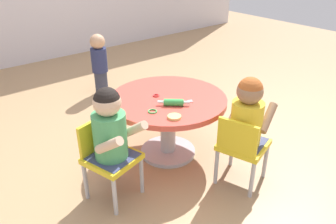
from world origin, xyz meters
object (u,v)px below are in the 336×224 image
Objects in this scene: child_chair_right at (242,146)px; toddler_standing at (99,63)px; seated_child_left at (110,127)px; craft_scissors at (181,102)px; rolling_pin at (174,102)px; seated_child_right at (247,114)px; craft_table at (168,111)px; child_chair_left at (108,156)px.

toddler_standing is at bearing 89.33° from child_chair_right.
seated_child_left reaches higher than craft_scissors.
child_chair_right is 0.56m from rolling_pin.
rolling_pin is (-0.21, 0.47, 0.22)m from child_chair_right.
seated_child_right is 1.99m from toddler_standing.
rolling_pin reaches higher than child_chair_right.
craft_table is 0.18m from craft_scissors.
craft_scissors is (-0.17, 0.46, -0.03)m from seated_child_right.
child_chair_left is at bearing 148.25° from child_chair_right.
seated_child_left reaches higher than child_chair_right.
rolling_pin is at bearing 4.20° from seated_child_left.
rolling_pin is at bearing 0.13° from child_chair_left.
seated_child_left is (-0.60, -0.17, 0.15)m from craft_table.
child_chair_right is (0.75, -0.43, -0.23)m from seated_child_left.
toddler_standing reaches higher than rolling_pin.
seated_child_left is 3.58× the size of craft_scissors.
child_chair_left is 0.95m from seated_child_right.
seated_child_right is at bearing -72.30° from craft_table.
child_chair_left is at bearing 150.13° from seated_child_right.
seated_child_right is at bearing -28.07° from seated_child_left.
craft_table is 6.20× the size of craft_scissors.
child_chair_right is 0.23m from seated_child_right.
seated_child_left is at bearing 150.04° from child_chair_right.
toddler_standing is (-0.01, 1.98, -0.17)m from seated_child_right.
craft_table is at bearing 12.48° from child_chair_left.
seated_child_right reaches higher than rolling_pin.
toddler_standing is 1.53m from craft_scissors.
child_chair_left is at bearing -179.47° from craft_scissors.
toddler_standing reaches higher than child_chair_left.
child_chair_right is at bearing -29.96° from seated_child_left.
seated_child_left is at bearing -175.88° from craft_scissors.
child_chair_left is at bearing -117.13° from toddler_standing.
craft_scissors is (-0.13, 0.48, 0.19)m from child_chair_right.
child_chair_right is at bearing -74.24° from craft_scissors.
child_chair_left is 1.00× the size of child_chair_right.
seated_child_right is (0.19, -0.59, 0.15)m from craft_table.
toddler_standing is at bearing 84.08° from craft_scissors.
child_chair_right is 2.00m from toddler_standing.
toddler_standing is at bearing 81.39° from rolling_pin.
craft_table is at bearing 66.97° from rolling_pin.
seated_child_right is 0.52m from rolling_pin.
craft_scissors is at bearing -95.92° from toddler_standing.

